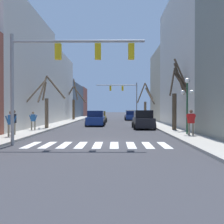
% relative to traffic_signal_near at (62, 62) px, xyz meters
% --- Properties ---
extents(ground_plane, '(240.00, 240.00, 0.00)m').
position_rel_traffic_signal_near_xyz_m(ground_plane, '(1.88, 1.00, -4.45)').
color(ground_plane, '#38383D').
extents(sidewalk_right, '(2.08, 90.00, 0.15)m').
position_rel_traffic_signal_near_xyz_m(sidewalk_right, '(7.75, 1.00, -4.37)').
color(sidewalk_right, '#ADA89E').
rests_on(sidewalk_right, ground_plane).
extents(building_row_left, '(6.00, 64.13, 11.64)m').
position_rel_traffic_signal_near_xyz_m(building_row_left, '(-8.03, 25.33, 0.27)').
color(building_row_left, '#934C3D').
rests_on(building_row_left, ground_plane).
extents(building_row_right, '(6.00, 35.81, 13.97)m').
position_rel_traffic_signal_near_xyz_m(building_row_right, '(11.79, 12.54, 1.84)').
color(building_row_right, gray).
rests_on(building_row_right, ground_plane).
extents(crosswalk_stripes, '(7.65, 2.60, 0.01)m').
position_rel_traffic_signal_near_xyz_m(crosswalk_stripes, '(1.88, 0.14, -4.44)').
color(crosswalk_stripes, white).
rests_on(crosswalk_stripes, ground_plane).
extents(traffic_signal_near, '(7.18, 0.28, 5.96)m').
position_rel_traffic_signal_near_xyz_m(traffic_signal_near, '(0.00, 0.00, 0.00)').
color(traffic_signal_near, gray).
rests_on(traffic_signal_near, ground_plane).
extents(traffic_signal_far, '(6.97, 0.28, 6.35)m').
position_rel_traffic_signal_near_xyz_m(traffic_signal_far, '(4.47, 30.63, 0.18)').
color(traffic_signal_far, gray).
rests_on(traffic_signal_far, ground_plane).
extents(street_lamp_right_corner, '(0.95, 0.36, 4.00)m').
position_rel_traffic_signal_near_xyz_m(street_lamp_right_corner, '(7.97, 4.80, -1.45)').
color(street_lamp_right_corner, '#1E4C2D').
rests_on(street_lamp_right_corner, sidewalk_right).
extents(car_driving_away_lane, '(2.07, 4.20, 1.80)m').
position_rel_traffic_signal_near_xyz_m(car_driving_away_lane, '(5.56, 11.58, -3.61)').
color(car_driving_away_lane, black).
rests_on(car_driving_away_lane, ground_plane).
extents(car_at_intersection, '(2.14, 4.40, 1.72)m').
position_rel_traffic_signal_near_xyz_m(car_at_intersection, '(0.60, 15.84, -3.64)').
color(car_at_intersection, navy).
rests_on(car_at_intersection, ground_plane).
extents(car_parked_right_far, '(1.99, 4.31, 1.60)m').
position_rel_traffic_signal_near_xyz_m(car_parked_right_far, '(0.63, 23.14, -3.70)').
color(car_parked_right_far, '#A38423').
rests_on(car_parked_right_far, ground_plane).
extents(car_parked_left_near, '(2.19, 4.28, 1.55)m').
position_rel_traffic_signal_near_xyz_m(car_parked_left_near, '(5.50, 29.74, -3.71)').
color(car_parked_left_near, navy).
rests_on(car_parked_left_near, ground_plane).
extents(car_parked_right_near, '(2.00, 4.31, 1.66)m').
position_rel_traffic_signal_near_xyz_m(car_parked_right_near, '(5.59, 35.07, -3.67)').
color(car_parked_right_near, white).
rests_on(car_parked_right_near, ground_plane).
extents(pedestrian_near_right_corner, '(0.75, 0.32, 1.75)m').
position_rel_traffic_signal_near_xyz_m(pedestrian_near_right_corner, '(7.96, 3.78, -3.26)').
color(pedestrian_near_right_corner, '#7A705B').
rests_on(pedestrian_near_right_corner, sidewalk_right).
extents(pedestrian_on_left_sidewalk, '(0.68, 0.25, 1.57)m').
position_rel_traffic_signal_near_xyz_m(pedestrian_on_left_sidewalk, '(-4.11, 8.03, -3.37)').
color(pedestrian_on_left_sidewalk, '#7A705B').
rests_on(pedestrian_on_left_sidewalk, sidewalk_left).
extents(pedestrian_waiting_at_curb, '(0.53, 0.63, 1.71)m').
position_rel_traffic_signal_near_xyz_m(pedestrian_waiting_at_curb, '(-4.27, 4.23, -3.28)').
color(pedestrian_waiting_at_curb, '#7A705B').
rests_on(pedestrian_waiting_at_curb, sidewalk_left).
extents(pedestrian_crossing_street, '(0.68, 0.39, 1.67)m').
position_rel_traffic_signal_near_xyz_m(pedestrian_crossing_street, '(-3.95, 2.91, -3.31)').
color(pedestrian_crossing_street, '#7A705B').
rests_on(pedestrian_crossing_street, sidewalk_left).
extents(street_tree_left_near, '(4.08, 2.68, 6.82)m').
position_rel_traffic_signal_near_xyz_m(street_tree_left_near, '(-4.12, 29.59, -1.43)').
color(street_tree_left_near, brown).
rests_on(street_tree_left_near, sidewalk_left).
extents(street_tree_right_near, '(2.03, 1.35, 6.08)m').
position_rel_traffic_signal_near_xyz_m(street_tree_right_near, '(8.11, 8.37, -1.44)').
color(street_tree_right_near, '#473828').
rests_on(street_tree_right_near, sidewalk_right).
extents(street_tree_left_far, '(2.68, 3.50, 5.93)m').
position_rel_traffic_signal_near_xyz_m(street_tree_left_far, '(7.70, 27.54, -1.53)').
color(street_tree_left_far, brown).
rests_on(street_tree_left_far, sidewalk_right).
extents(street_tree_left_mid, '(3.39, 3.13, 4.93)m').
position_rel_traffic_signal_near_xyz_m(street_tree_left_mid, '(-3.60, 10.26, -1.86)').
color(street_tree_left_mid, brown).
rests_on(street_tree_left_mid, sidewalk_left).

